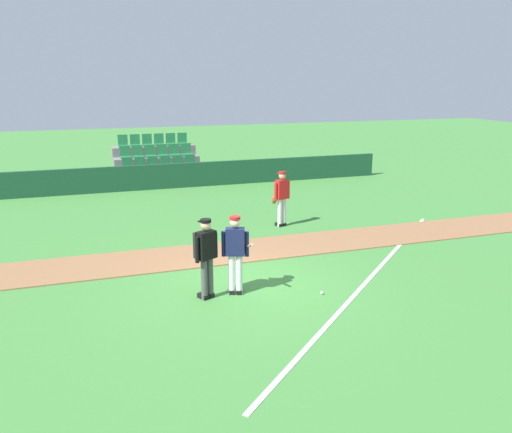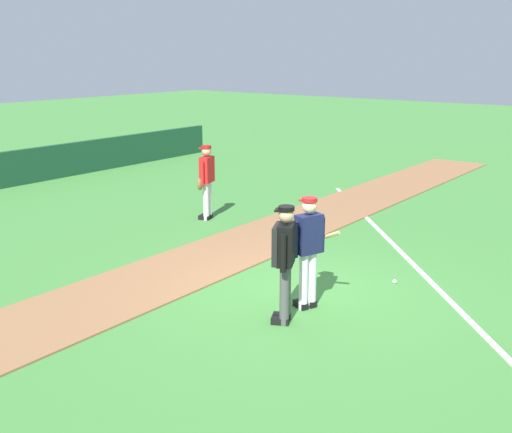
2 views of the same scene
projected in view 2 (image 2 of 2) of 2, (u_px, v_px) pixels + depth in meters
name	position (u px, v px, depth m)	size (l,w,h in m)	color
ground_plane	(296.00, 295.00, 9.93)	(80.00, 80.00, 0.00)	#42843A
infield_dirt_path	(192.00, 265.00, 11.30)	(28.00, 1.88, 0.03)	#936642
foul_line_chalk	(403.00, 254.00, 11.92)	(12.00, 0.10, 0.01)	white
batter_navy_jersey	(309.00, 248.00, 9.20)	(0.60, 0.80, 1.76)	white
umpire_home_plate	(284.00, 258.00, 8.69)	(0.54, 0.44, 1.76)	#4C4C4C
runner_red_jersey	(207.00, 180.00, 14.21)	(0.67, 0.38, 1.76)	silver
baseball	(395.00, 282.00, 10.42)	(0.07, 0.07, 0.07)	white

